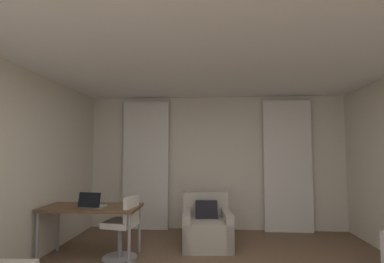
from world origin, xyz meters
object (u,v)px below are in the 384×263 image
at_px(armchair, 207,228).
at_px(desk_chair, 123,231).
at_px(desk, 92,211).
at_px(laptop, 92,204).

relative_size(armchair, desk_chair, 0.97).
bearing_deg(desk, desk_chair, -3.97).
relative_size(armchair, desk, 0.62).
distance_m(desk, laptop, 0.15).
relative_size(desk, laptop, 3.97).
distance_m(desk_chair, laptop, 0.57).
xyz_separation_m(armchair, desk_chair, (-1.16, -0.68, 0.11)).
distance_m(armchair, laptop, 1.82).
xyz_separation_m(desk, laptop, (0.05, -0.10, 0.11)).
xyz_separation_m(desk_chair, laptop, (-0.42, -0.07, 0.38)).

